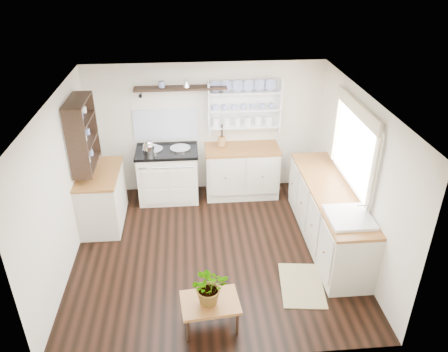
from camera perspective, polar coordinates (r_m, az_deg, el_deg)
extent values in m
cube|color=black|center=(6.52, -1.35, -9.65)|extent=(4.00, 3.80, 0.01)
cube|color=silver|center=(7.59, -2.38, 6.20)|extent=(4.00, 0.02, 2.30)
cube|color=silver|center=(6.31, 16.98, 0.00)|extent=(0.02, 3.80, 2.30)
cube|color=silver|center=(6.12, -20.51, -1.53)|extent=(0.02, 3.80, 2.30)
cube|color=white|center=(5.41, -1.62, 9.88)|extent=(4.00, 3.80, 0.01)
cube|color=white|center=(6.27, 16.62, 3.45)|extent=(0.04, 1.40, 1.00)
cube|color=white|center=(6.26, 16.45, 3.45)|extent=(0.02, 1.50, 1.10)
cube|color=beige|center=(6.04, 17.02, 8.43)|extent=(0.04, 1.55, 0.18)
cube|color=white|center=(7.60, -7.28, 0.08)|extent=(1.00, 0.65, 0.88)
cube|color=black|center=(7.40, -7.50, 3.25)|extent=(1.04, 0.69, 0.05)
cylinder|color=silver|center=(7.40, -9.29, 3.45)|extent=(0.34, 0.34, 0.03)
cylinder|color=silver|center=(7.37, -5.73, 3.61)|extent=(0.34, 0.34, 0.03)
cylinder|color=silver|center=(7.12, -7.52, 1.10)|extent=(0.90, 0.02, 0.02)
cube|color=beige|center=(7.67, 2.31, 0.59)|extent=(1.25, 0.60, 0.88)
cube|color=brown|center=(7.48, 2.38, 3.57)|extent=(1.27, 0.63, 0.04)
cube|color=beige|center=(6.64, 13.41, -5.09)|extent=(0.60, 2.40, 0.88)
cube|color=brown|center=(6.41, 13.85, -1.81)|extent=(0.62, 2.43, 0.04)
cube|color=white|center=(5.86, 15.92, -6.16)|extent=(0.55, 0.60, 0.28)
cylinder|color=silver|center=(5.83, 18.02, -4.38)|extent=(0.02, 0.02, 0.22)
cube|color=beige|center=(7.15, -15.61, -2.79)|extent=(0.60, 1.10, 0.88)
cube|color=brown|center=(6.94, -16.08, 0.32)|extent=(0.62, 1.13, 0.04)
cube|color=white|center=(7.49, 2.60, 9.14)|extent=(1.20, 0.03, 0.90)
cube|color=white|center=(7.40, 2.69, 8.91)|extent=(1.20, 0.22, 0.02)
cylinder|color=navy|center=(7.33, 2.72, 10.93)|extent=(0.20, 0.02, 0.20)
cube|color=black|center=(7.21, -5.70, 11.36)|extent=(1.50, 0.24, 0.04)
cone|color=black|center=(7.35, -10.81, 10.42)|extent=(0.06, 0.20, 0.06)
cone|color=black|center=(7.33, -0.48, 10.88)|extent=(0.06, 0.20, 0.06)
cube|color=black|center=(6.69, -18.02, 5.33)|extent=(0.28, 0.80, 1.05)
cylinder|color=#A3723C|center=(7.47, -0.34, 4.51)|extent=(0.14, 0.14, 0.16)
cube|color=brown|center=(5.24, -1.83, -16.21)|extent=(0.71, 0.54, 0.04)
cylinder|color=black|center=(5.22, -4.72, -19.39)|extent=(0.04, 0.04, 0.32)
cylinder|color=black|center=(5.48, -5.16, -16.51)|extent=(0.04, 0.04, 0.32)
cylinder|color=black|center=(5.28, 1.74, -18.63)|extent=(0.04, 0.04, 0.32)
cylinder|color=black|center=(5.53, 0.91, -15.83)|extent=(0.04, 0.04, 0.32)
imported|color=#3F7233|center=(5.07, -1.87, -14.17)|extent=(0.46, 0.41, 0.47)
cube|color=#8D7852|center=(6.03, 10.11, -13.85)|extent=(0.64, 0.91, 0.02)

